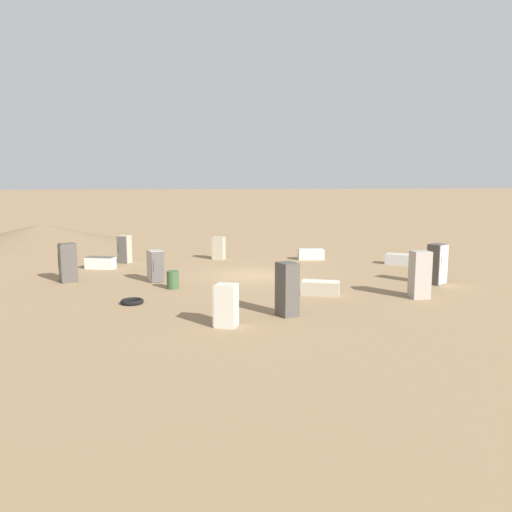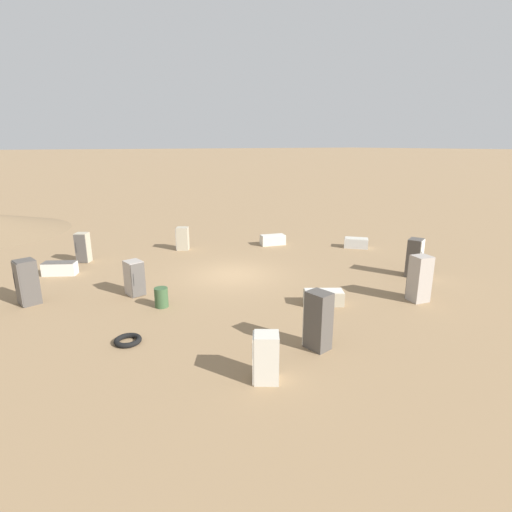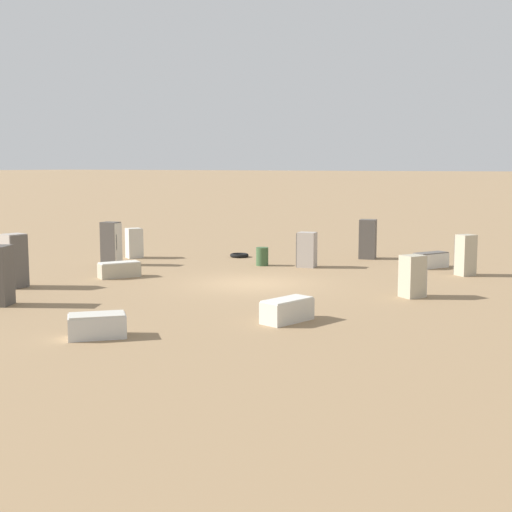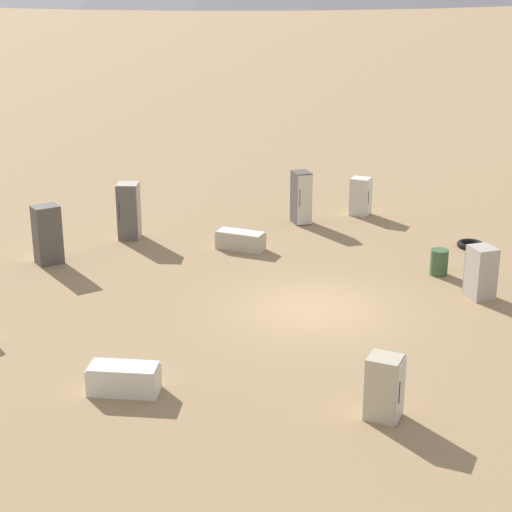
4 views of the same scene
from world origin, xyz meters
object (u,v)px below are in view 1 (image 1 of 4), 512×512
Objects in this scene: discarded_fridge_4 at (420,275)px; rusty_barrel at (173,280)px; scrap_tire at (132,301)px; discarded_fridge_3 at (100,263)px; discarded_fridge_10 at (399,259)px; discarded_fridge_11 at (124,249)px; discarded_fridge_2 at (219,248)px; discarded_fridge_8 at (311,254)px; discarded_fridge_0 at (287,289)px; discarded_fridge_9 at (68,263)px; discarded_fridge_6 at (437,264)px; discarded_fridge_7 at (226,305)px; discarded_fridge_1 at (320,288)px; discarded_fridge_5 at (156,266)px.

rusty_barrel is (-4.93, -9.29, -0.57)m from discarded_fridge_4.
discarded_fridge_3 is at bearing -173.46° from scrap_tire.
discarded_fridge_11 is at bearing 115.28° from discarded_fridge_10.
discarded_fridge_8 is (1.89, 5.40, -0.38)m from discarded_fridge_2.
discarded_fridge_0 is 14.97m from discarded_fridge_11.
discarded_fridge_9 is 2.31× the size of rusty_barrel.
discarded_fridge_0 is 2.38× the size of rusty_barrel.
discarded_fridge_8 is 14.21m from scrap_tire.
discarded_fridge_6 is at bearing 52.00° from discarded_fridge_4.
discarded_fridge_4 is 17.17m from discarded_fridge_11.
discarded_fridge_7 is (1.59, -8.56, -0.26)m from discarded_fridge_4.
discarded_fridge_11 is at bearing 177.96° from scrap_tire.
discarded_fridge_2 reaches higher than discarded_fridge_3.
discarded_fridge_3 is 12.45m from discarded_fridge_8.
discarded_fridge_11 is (-5.22, 2.92, -0.11)m from discarded_fridge_9.
discarded_fridge_9 is (4.85, -8.55, 0.22)m from discarded_fridge_2.
discarded_fridge_6 is at bearing 125.20° from discarded_fridge_1.
discarded_fridge_7 is at bearing 159.74° from discarded_fridge_8.
discarded_fridge_11 is at bearing -10.24° from discarded_fridge_3.
discarded_fridge_7 is at bearing 32.60° from scrap_tire.
scrap_tire is at bearing -26.43° from discarded_fridge_6.
discarded_fridge_0 is 13.55m from discarded_fridge_8.
discarded_fridge_1 is 1.03× the size of discarded_fridge_11.
discarded_fridge_10 is at bearing 101.59° from rusty_barrel.
discarded_fridge_4 is (12.94, 5.22, 0.26)m from discarded_fridge_2.
discarded_fridge_2 is at bearing -78.93° from discarded_fridge_6.
discarded_fridge_10 reaches higher than discarded_fridge_1.
discarded_fridge_10 is at bearing 173.31° from discarded_fridge_5.
discarded_fridge_1 is 1.20× the size of discarded_fridge_2.
discarded_fridge_0 reaches higher than discarded_fridge_7.
discarded_fridge_4 reaches higher than discarded_fridge_11.
discarded_fridge_9 is at bearing 151.57° from discarded_fridge_2.
discarded_fridge_5 is (6.11, -4.59, 0.05)m from discarded_fridge_2.
rusty_barrel is (1.90, 0.52, -0.36)m from discarded_fridge_5.
discarded_fridge_4 is 1.05× the size of discarded_fridge_9.
discarded_fridge_10 is (-8.61, 10.38, -0.64)m from discarded_fridge_0.
discarded_fridge_5 reaches higher than discarded_fridge_7.
discarded_fridge_0 reaches higher than discarded_fridge_3.
discarded_fridge_9 reaches higher than scrap_tire.
discarded_fridge_11 is at bearing 41.11° from discarded_fridge_7.
discarded_fridge_3 is 16.84m from discarded_fridge_4.
discarded_fridge_0 is at bearing 104.99° from discarded_fridge_5.
discarded_fridge_10 is at bearing -21.60° from discarded_fridge_7.
discarded_fridge_0 reaches higher than discarded_fridge_11.
discarded_fridge_3 is at bearing 102.21° from discarded_fridge_8.
discarded_fridge_10 is 1.98× the size of rusty_barrel.
discarded_fridge_2 is at bearing -50.62° from discarded_fridge_3.
rusty_barrel reaches higher than scrap_tire.
discarded_fridge_10 is at bearing 158.33° from discarded_fridge_1.
discarded_fridge_2 is 0.93× the size of discarded_fridge_5.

